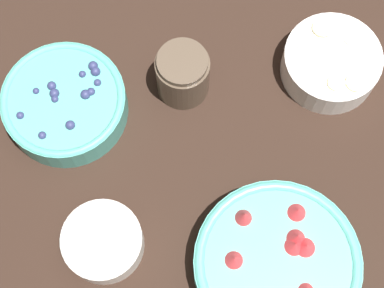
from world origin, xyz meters
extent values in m
plane|color=black|center=(0.00, 0.00, 0.00)|extent=(4.00, 4.00, 0.00)
cylinder|color=#56B7A8|center=(-0.04, -0.13, 0.03)|extent=(0.23, 0.23, 0.06)
torus|color=#56B7A8|center=(-0.04, -0.13, 0.05)|extent=(0.23, 0.23, 0.02)
cylinder|color=red|center=(-0.04, -0.13, 0.04)|extent=(0.19, 0.19, 0.02)
cone|color=red|center=(0.00, -0.13, 0.06)|extent=(0.04, 0.04, 0.02)
cone|color=red|center=(0.01, -0.08, 0.06)|extent=(0.04, 0.04, 0.02)
cone|color=red|center=(-0.10, -0.11, 0.06)|extent=(0.04, 0.04, 0.02)
cone|color=red|center=(-0.01, -0.11, 0.06)|extent=(0.04, 0.04, 0.03)
cone|color=red|center=(-0.06, -0.06, 0.07)|extent=(0.04, 0.04, 0.03)
cone|color=red|center=(-0.01, -0.12, 0.06)|extent=(0.04, 0.04, 0.02)
cylinder|color=#56B7A8|center=(-0.24, 0.21, 0.03)|extent=(0.19, 0.19, 0.05)
torus|color=#56B7A8|center=(-0.24, 0.21, 0.05)|extent=(0.19, 0.19, 0.01)
cylinder|color=navy|center=(-0.24, 0.21, 0.04)|extent=(0.15, 0.15, 0.02)
sphere|color=navy|center=(-0.31, 0.21, 0.05)|extent=(0.01, 0.01, 0.01)
sphere|color=navy|center=(-0.25, 0.24, 0.05)|extent=(0.01, 0.01, 0.01)
sphere|color=navy|center=(-0.21, 0.21, 0.05)|extent=(0.02, 0.02, 0.02)
sphere|color=navy|center=(-0.20, 0.24, 0.05)|extent=(0.01, 0.01, 0.01)
sphere|color=navy|center=(-0.20, 0.21, 0.05)|extent=(0.01, 0.01, 0.01)
sphere|color=navy|center=(-0.24, 0.17, 0.05)|extent=(0.01, 0.01, 0.01)
sphere|color=navy|center=(-0.18, 0.22, 0.05)|extent=(0.01, 0.01, 0.01)
sphere|color=navy|center=(-0.25, 0.22, 0.05)|extent=(0.02, 0.02, 0.02)
sphere|color=navy|center=(-0.25, 0.22, 0.05)|extent=(0.01, 0.01, 0.01)
sphere|color=navy|center=(-0.18, 0.24, 0.05)|extent=(0.02, 0.02, 0.02)
sphere|color=navy|center=(-0.29, 0.17, 0.05)|extent=(0.01, 0.01, 0.01)
sphere|color=navy|center=(-0.18, 0.25, 0.05)|extent=(0.02, 0.02, 0.02)
sphere|color=navy|center=(-0.27, 0.24, 0.05)|extent=(0.01, 0.01, 0.01)
cylinder|color=white|center=(0.17, 0.12, 0.03)|extent=(0.15, 0.15, 0.05)
torus|color=white|center=(0.17, 0.12, 0.05)|extent=(0.15, 0.15, 0.01)
cylinder|color=beige|center=(0.17, 0.12, 0.04)|extent=(0.12, 0.12, 0.02)
cylinder|color=beige|center=(0.17, 0.17, 0.05)|extent=(0.03, 0.03, 0.01)
cylinder|color=beige|center=(0.21, 0.14, 0.05)|extent=(0.02, 0.02, 0.00)
cylinder|color=beige|center=(0.15, 0.08, 0.05)|extent=(0.03, 0.03, 0.01)
cylinder|color=beige|center=(0.13, 0.16, 0.05)|extent=(0.02, 0.02, 0.00)
cylinder|color=beige|center=(0.18, 0.07, 0.05)|extent=(0.03, 0.03, 0.01)
cylinder|color=white|center=(-0.26, -0.01, 0.02)|extent=(0.12, 0.12, 0.05)
torus|color=white|center=(-0.26, -0.01, 0.05)|extent=(0.12, 0.12, 0.01)
cylinder|color=white|center=(-0.26, -0.01, 0.04)|extent=(0.09, 0.09, 0.01)
ellipsoid|color=white|center=(-0.26, -0.01, 0.05)|extent=(0.05, 0.05, 0.02)
cylinder|color=brown|center=(-0.06, 0.18, 0.04)|extent=(0.08, 0.08, 0.08)
cylinder|color=#512D1E|center=(-0.06, 0.18, 0.03)|extent=(0.07, 0.07, 0.06)
cylinder|color=brown|center=(-0.06, 0.18, 0.09)|extent=(0.08, 0.08, 0.01)
camera|label=1|loc=(-0.20, -0.21, 0.94)|focal=60.00mm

